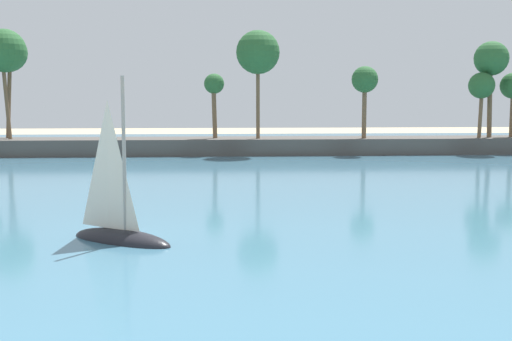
# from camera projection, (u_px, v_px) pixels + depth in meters

# --- Properties ---
(sea) EXTENTS (220.00, 100.83, 0.06)m
(sea) POSITION_uv_depth(u_px,v_px,m) (207.00, 164.00, 59.35)
(sea) COLOR teal
(sea) RESTS_ON ground
(palm_headland) EXTENTS (87.55, 6.92, 13.21)m
(palm_headland) POSITION_uv_depth(u_px,v_px,m) (229.00, 117.00, 69.32)
(palm_headland) COLOR #514C47
(palm_headland) RESTS_ON ground
(sailboat_mid_bay) EXTENTS (5.11, 4.18, 7.46)m
(sailboat_mid_bay) POSITION_uv_depth(u_px,v_px,m) (119.00, 225.00, 27.24)
(sailboat_mid_bay) COLOR black
(sailboat_mid_bay) RESTS_ON sea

